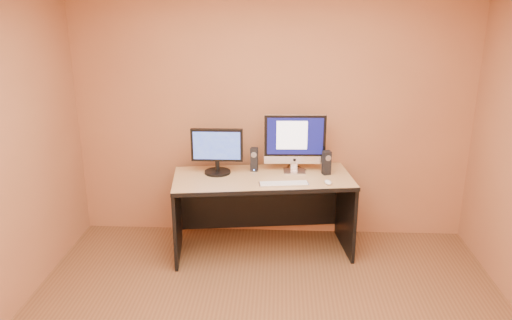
{
  "coord_description": "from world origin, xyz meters",
  "views": [
    {
      "loc": [
        0.08,
        -2.91,
        2.4
      ],
      "look_at": [
        -0.13,
        1.43,
        0.98
      ],
      "focal_mm": 35.0,
      "sensor_mm": 36.0,
      "label": 1
    }
  ],
  "objects": [
    {
      "name": "desk",
      "position": [
        -0.07,
        1.53,
        0.39
      ],
      "size": [
        1.77,
        0.96,
        0.78
      ],
      "primitive_type": null,
      "rotation": [
        0.0,
        0.0,
        0.13
      ],
      "color": "tan",
      "rests_on": "ground"
    },
    {
      "name": "cable_b",
      "position": [
        0.18,
        1.86,
        0.78
      ],
      "size": [
        0.05,
        0.19,
        0.01
      ],
      "primitive_type": "cylinder",
      "rotation": [
        1.57,
        0.0,
        -0.23
      ],
      "color": "black",
      "rests_on": "desk"
    },
    {
      "name": "second_monitor",
      "position": [
        -0.52,
        1.62,
        1.0
      ],
      "size": [
        0.51,
        0.26,
        0.44
      ],
      "primitive_type": null,
      "rotation": [
        0.0,
        0.0,
        0.01
      ],
      "color": "black",
      "rests_on": "desk"
    },
    {
      "name": "speaker_left",
      "position": [
        -0.16,
        1.71,
        0.9
      ],
      "size": [
        0.08,
        0.08,
        0.23
      ],
      "primitive_type": null,
      "rotation": [
        0.0,
        0.0,
        -0.05
      ],
      "color": "black",
      "rests_on": "desk"
    },
    {
      "name": "imac",
      "position": [
        0.23,
        1.7,
        1.07
      ],
      "size": [
        0.61,
        0.24,
        0.58
      ],
      "primitive_type": null,
      "rotation": [
        0.0,
        0.0,
        0.04
      ],
      "color": "silver",
      "rests_on": "desk"
    },
    {
      "name": "speaker_right",
      "position": [
        0.53,
        1.64,
        0.9
      ],
      "size": [
        0.09,
        0.09,
        0.23
      ],
      "primitive_type": null,
      "rotation": [
        0.0,
        0.0,
        0.29
      ],
      "color": "black",
      "rests_on": "desk"
    },
    {
      "name": "cable_a",
      "position": [
        0.28,
        1.83,
        0.78
      ],
      "size": [
        0.14,
        0.2,
        0.01
      ],
      "primitive_type": "cylinder",
      "rotation": [
        1.57,
        0.0,
        0.59
      ],
      "color": "black",
      "rests_on": "desk"
    },
    {
      "name": "keyboard",
      "position": [
        0.12,
        1.34,
        0.79
      ],
      "size": [
        0.46,
        0.18,
        0.02
      ],
      "primitive_type": "cube",
      "rotation": [
        0.0,
        0.0,
        0.13
      ],
      "color": "silver",
      "rests_on": "desk"
    },
    {
      "name": "mouse",
      "position": [
        0.53,
        1.37,
        0.8
      ],
      "size": [
        0.08,
        0.12,
        0.04
      ],
      "primitive_type": "ellipsoid",
      "rotation": [
        0.0,
        0.0,
        0.2
      ],
      "color": "white",
      "rests_on": "desk"
    },
    {
      "name": "walls",
      "position": [
        0.0,
        0.0,
        1.3
      ],
      "size": [
        4.0,
        4.0,
        2.6
      ],
      "primitive_type": null,
      "color": "#9C633F",
      "rests_on": "ground"
    }
  ]
}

